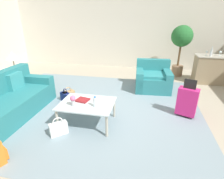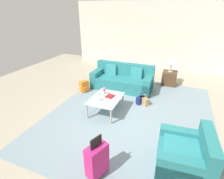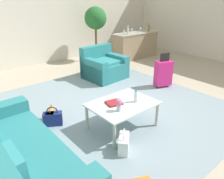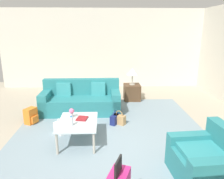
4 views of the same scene
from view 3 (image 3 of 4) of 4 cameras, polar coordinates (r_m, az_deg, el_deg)
name	(u,v)px [view 3 (image 3 of 4)]	position (r m, az deg, el deg)	size (l,w,h in m)	color
ground_plane	(120,109)	(4.37, 2.07, -5.18)	(12.00, 12.00, 0.00)	#A89E89
wall_back	(30,15)	(7.38, -20.56, 17.77)	(10.24, 0.12, 3.10)	beige
area_rug	(89,115)	(4.18, -5.95, -6.64)	(5.20, 4.40, 0.01)	gray
couch	(13,163)	(2.87, -24.34, -17.20)	(0.90, 2.20, 0.91)	teal
armchair	(103,67)	(5.97, -2.31, 5.85)	(1.05, 0.97, 0.85)	teal
coffee_table	(123,106)	(3.61, 2.78, -4.33)	(1.06, 0.80, 0.46)	silver
water_bottle	(136,97)	(3.61, 6.24, -1.85)	(0.06, 0.06, 0.20)	silver
coffee_table_book	(114,103)	(3.56, 0.51, -3.49)	(0.24, 0.21, 0.03)	maroon
flower_vase	(119,104)	(3.30, 1.81, -3.68)	(0.11, 0.11, 0.21)	#B2B7BC
bar_console	(135,45)	(8.03, 6.13, 11.54)	(1.76, 0.60, 0.90)	#937F60
wine_glass_leftmost	(124,31)	(7.50, 3.15, 15.02)	(0.08, 0.08, 0.15)	silver
wine_glass_left_of_centre	(132,30)	(7.81, 5.17, 15.28)	(0.08, 0.08, 0.15)	silver
wine_glass_right_of_centre	(140,29)	(8.08, 7.41, 15.45)	(0.08, 0.08, 0.15)	silver
wine_glass_rightmost	(147,28)	(8.40, 9.16, 15.65)	(0.08, 0.08, 0.15)	silver
wine_bottle_clear	(128,31)	(7.51, 4.21, 15.07)	(0.07, 0.07, 0.30)	silver
wine_bottle_amber	(149,28)	(8.26, 9.55, 15.56)	(0.07, 0.07, 0.30)	brown
suitcase_magenta	(163,73)	(5.46, 13.26, 4.24)	(0.45, 0.35, 0.85)	#D12375
handbag_navy	(53,118)	(3.94, -15.20, -7.31)	(0.35, 0.28, 0.36)	navy
handbag_white	(124,143)	(3.24, 3.08, -13.81)	(0.33, 0.32, 0.36)	white
handbag_tan	(51,116)	(4.03, -15.57, -6.64)	(0.30, 0.34, 0.36)	tan
potted_ficus	(96,23)	(7.51, -4.30, 16.86)	(0.72, 0.72, 1.78)	#84664C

